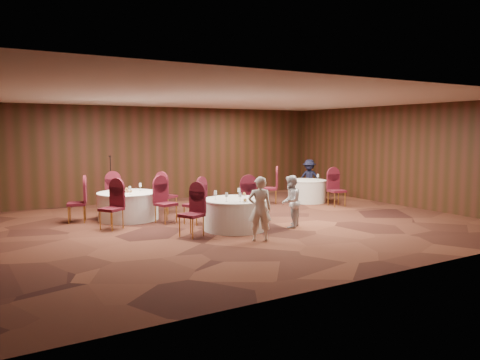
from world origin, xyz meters
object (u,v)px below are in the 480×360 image
table_main (235,214)px  mic_stand (111,194)px  table_right (307,191)px  woman_b (291,202)px  table_left (128,206)px  man_c (309,178)px  woman_a (260,209)px

table_main → mic_stand: size_ratio=0.95×
table_main → table_right: size_ratio=1.22×
woman_b → table_main: bearing=-60.4°
table_left → table_right: same height
woman_b → man_c: (3.86, 4.03, 0.03)m
table_main → mic_stand: bearing=113.0°
mic_stand → table_main: bearing=-67.0°
table_main → woman_a: (-0.15, -1.32, 0.33)m
table_left → man_c: bearing=7.8°
table_main → table_left: same height
table_right → man_c: (0.86, 0.94, 0.30)m
table_main → table_left: (-1.85, 2.56, 0.00)m
table_left → woman_b: woman_b is taller
woman_a → man_c: 7.18m
mic_stand → woman_b: 5.73m
table_main → woman_b: 1.41m
mic_stand → woman_a: (1.68, -5.62, 0.22)m
man_c → table_main: bearing=-93.3°
mic_stand → man_c: size_ratio=1.22×
table_right → woman_a: woman_a is taller
woman_b → table_left: bearing=-83.2°
table_main → table_right: 5.01m
table_left → mic_stand: (0.02, 1.74, 0.11)m
table_left → woman_b: bearing=-44.4°
table_right → woman_a: size_ratio=0.91×
mic_stand → woman_b: bearing=-57.1°
woman_b → woman_a: bearing=-9.3°
woman_a → man_c: woman_a is taller
table_left → woman_a: size_ratio=1.15×
table_main → table_right: bearing=31.1°
woman_b → mic_stand: bearing=-95.9°
woman_b → table_right: bearing=-172.9°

